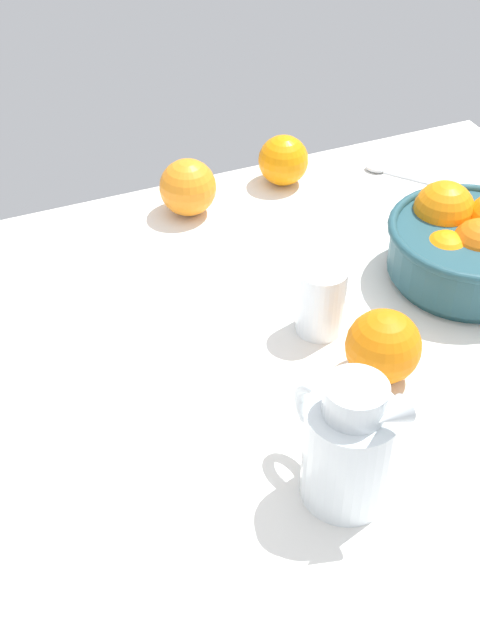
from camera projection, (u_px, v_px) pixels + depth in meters
ground_plane at (272, 371)px, 100.37cm from camera, size 112.37×84.12×3.00cm
fruit_bowl at (470, 244)px, 109.01cm from camera, size 21.69×21.69×11.15cm
juice_pitcher at (348, 452)px, 81.34cm from camera, size 8.94×13.87×15.30cm
juice_glass at (321, 304)px, 101.51cm from camera, size 5.83×5.83×8.73cm
loose_orange_0 at (383, 346)px, 94.95cm from camera, size 8.52×8.52×8.52cm
loose_orange_1 at (283, 160)px, 127.85cm from camera, size 7.52×7.52×7.52cm
loose_orange_2 at (188, 187)px, 121.32cm from camera, size 8.13×8.13×8.13cm
spoon at (400, 175)px, 131.14cm from camera, size 11.90×14.09×1.00cm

